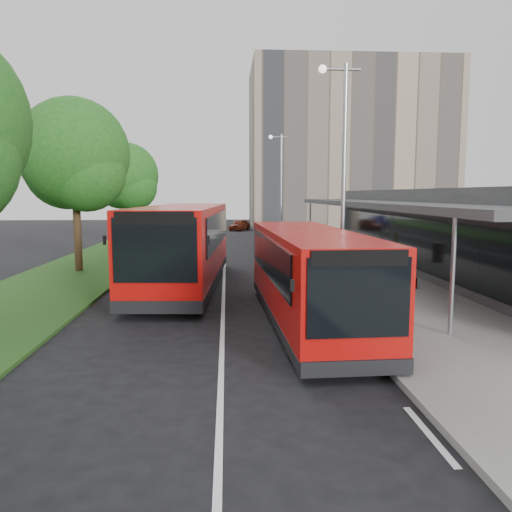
{
  "coord_description": "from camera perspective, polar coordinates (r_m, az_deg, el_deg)",
  "views": [
    {
      "loc": [
        0.14,
        -15.26,
        3.76
      ],
      "look_at": [
        1.21,
        2.94,
        1.5
      ],
      "focal_mm": 35.0,
      "sensor_mm": 36.0,
      "label": 1
    }
  ],
  "objects": [
    {
      "name": "tree_mid",
      "position": [
        25.4,
        -20.04,
        10.2
      ],
      "size": [
        5.14,
        5.14,
        8.26
      ],
      "color": "#362515",
      "rests_on": "ground"
    },
    {
      "name": "lane_centre_line",
      "position": [
        30.49,
        -3.59,
        -0.02
      ],
      "size": [
        0.12,
        70.0,
        0.01
      ],
      "primitive_type": "cube",
      "color": "silver",
      "rests_on": "ground"
    },
    {
      "name": "station_building",
      "position": [
        25.67,
        21.36,
        2.74
      ],
      "size": [
        7.7,
        26.0,
        4.0
      ],
      "color": "#2A2A2C",
      "rests_on": "ground"
    },
    {
      "name": "lamp_post_far",
      "position": [
        37.49,
        2.77,
        8.52
      ],
      "size": [
        1.44,
        0.28,
        8.0
      ],
      "color": "gray",
      "rests_on": "pavement"
    },
    {
      "name": "kerb_dashes",
      "position": [
        34.61,
        1.91,
        0.83
      ],
      "size": [
        0.12,
        56.0,
        0.01
      ],
      "color": "silver",
      "rests_on": "ground"
    },
    {
      "name": "tree_far",
      "position": [
        37.03,
        -14.65,
        8.41
      ],
      "size": [
        4.61,
        4.61,
        7.41
      ],
      "color": "#362515",
      "rests_on": "ground"
    },
    {
      "name": "car_far",
      "position": [
        59.3,
        -5.06,
        3.98
      ],
      "size": [
        1.59,
        3.73,
        1.2
      ],
      "primitive_type": "imported",
      "rotation": [
        0.0,
        0.0,
        0.09
      ],
      "color": "navy",
      "rests_on": "ground"
    },
    {
      "name": "bollard",
      "position": [
        33.49,
        5.67,
        1.75
      ],
      "size": [
        0.2,
        0.2,
        1.06
      ],
      "primitive_type": "cylinder",
      "rotation": [
        0.0,
        0.0,
        -0.23
      ],
      "color": "#E9B40C",
      "rests_on": "pavement"
    },
    {
      "name": "ground",
      "position": [
        15.72,
        -3.8,
        -6.79
      ],
      "size": [
        120.0,
        120.0,
        0.0
      ],
      "primitive_type": "plane",
      "color": "black",
      "rests_on": "ground"
    },
    {
      "name": "bus_second",
      "position": [
        20.52,
        -8.25,
        1.2
      ],
      "size": [
        3.63,
        11.77,
        3.29
      ],
      "rotation": [
        0.0,
        0.0,
        -0.06
      ],
      "color": "#AF0A09",
      "rests_on": "ground"
    },
    {
      "name": "office_block",
      "position": [
        59.15,
        10.45,
        12.03
      ],
      "size": [
        22.0,
        12.0,
        18.0
      ],
      "primitive_type": "cube",
      "color": "tan",
      "rests_on": "ground"
    },
    {
      "name": "pavement",
      "position": [
        35.94,
        6.05,
        1.14
      ],
      "size": [
        5.0,
        80.0,
        0.15
      ],
      "primitive_type": "cube",
      "color": "slate",
      "rests_on": "ground"
    },
    {
      "name": "bus_main",
      "position": [
        14.49,
        6.04,
        -2.35
      ],
      "size": [
        2.84,
        9.73,
        2.73
      ],
      "rotation": [
        0.0,
        0.0,
        0.04
      ],
      "color": "#AF0A09",
      "rests_on": "ground"
    },
    {
      "name": "car_near",
      "position": [
        52.35,
        -1.88,
        3.58
      ],
      "size": [
        2.58,
        3.69,
        1.17
      ],
      "primitive_type": "imported",
      "rotation": [
        0.0,
        0.0,
        -0.39
      ],
      "color": "#50180B",
      "rests_on": "ground"
    },
    {
      "name": "litter_bin",
      "position": [
        26.67,
        8.11,
        0.32
      ],
      "size": [
        0.72,
        0.72,
        1.02
      ],
      "primitive_type": "cylinder",
      "rotation": [
        0.0,
        0.0,
        -0.33
      ],
      "color": "#362516",
      "rests_on": "pavement"
    },
    {
      "name": "lamp_post_near",
      "position": [
        17.74,
        9.75,
        10.06
      ],
      "size": [
        1.44,
        0.28,
        8.0
      ],
      "color": "gray",
      "rests_on": "pavement"
    },
    {
      "name": "grass_verge",
      "position": [
        36.17,
        -14.72,
        0.94
      ],
      "size": [
        5.0,
        80.0,
        0.1
      ],
      "primitive_type": "cube",
      "color": "#224415",
      "rests_on": "ground"
    }
  ]
}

